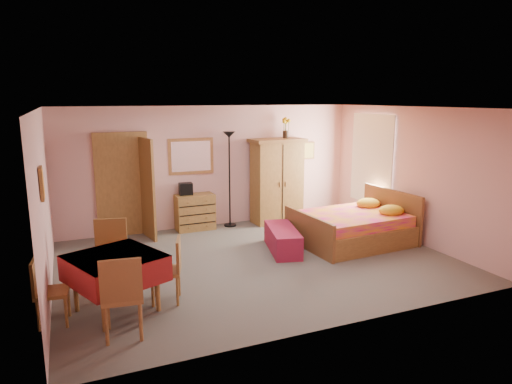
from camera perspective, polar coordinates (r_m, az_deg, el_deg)
name	(u,v)px	position (r m, az deg, el deg)	size (l,w,h in m)	color
floor	(257,261)	(7.95, 0.18, -8.60)	(6.50, 6.50, 0.00)	#605A55
ceiling	(258,108)	(7.46, 0.19, 10.47)	(6.50, 6.50, 0.00)	brown
wall_back	(212,167)	(9.92, -5.48, 3.18)	(6.50, 0.10, 2.60)	#D79E9C
wall_front	(341,225)	(5.45, 10.55, -4.05)	(6.50, 0.10, 2.60)	#D79E9C
wall_left	(44,204)	(7.03, -25.02, -1.41)	(0.10, 5.00, 2.60)	#D79E9C
wall_right	(412,175)	(9.34, 18.87, 2.08)	(0.10, 5.00, 2.60)	#D79E9C
doorway	(123,186)	(9.55, -16.34, 0.76)	(1.06, 0.12, 2.15)	#9E6B35
window	(372,159)	(10.21, 14.30, 3.97)	(0.08, 1.40, 1.95)	white
picture_left	(42,183)	(6.36, -25.22, 0.98)	(0.04, 0.32, 0.42)	orange
picture_back	(308,150)	(10.79, 6.58, 5.19)	(0.30, 0.04, 0.40)	#D8BF59
chest_of_drawers	(195,212)	(9.76, -7.63, -2.51)	(0.81, 0.40, 0.76)	olive
wall_mirror	(191,156)	(9.75, -8.14, 4.45)	(0.97, 0.05, 0.76)	white
stereo	(186,189)	(9.66, -8.77, 0.39)	(0.27, 0.20, 0.25)	black
floor_lamp	(230,180)	(9.83, -3.32, 1.55)	(0.26, 0.26, 2.06)	black
wardrobe	(277,181)	(10.18, 2.63, 1.40)	(1.20, 0.62, 1.88)	olive
sunflower_vase	(286,128)	(10.22, 3.74, 8.03)	(0.18, 0.18, 0.45)	gold
bed	(352,219)	(8.97, 11.87, -3.28)	(2.07, 1.63, 0.96)	#D81581
bench	(283,239)	(8.42, 3.34, -5.94)	(0.47, 1.27, 0.42)	maroon
dining_table	(116,284)	(6.33, -17.07, -10.88)	(1.05, 1.05, 0.77)	maroon
chair_south	(123,295)	(5.66, -16.35, -12.23)	(0.46, 0.46, 1.02)	#9C6135
chair_north	(110,256)	(6.99, -17.78, -7.66)	(0.46, 0.46, 1.02)	#966032
chair_west	(52,291)	(6.26, -24.12, -11.26)	(0.39, 0.39, 0.85)	#A66F38
chair_east	(166,270)	(6.44, -11.24, -9.60)	(0.41, 0.41, 0.89)	#A57037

